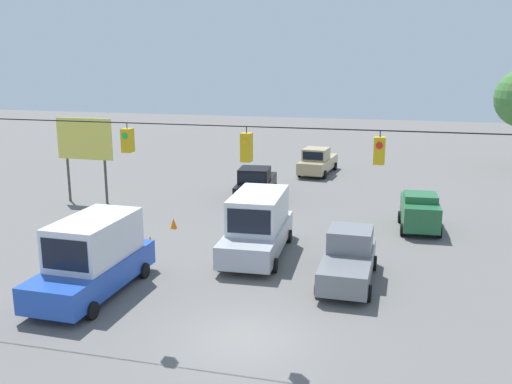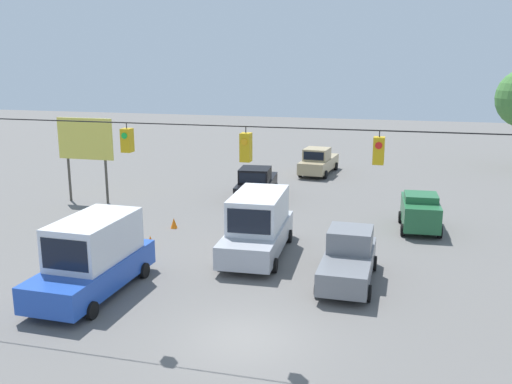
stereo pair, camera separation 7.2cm
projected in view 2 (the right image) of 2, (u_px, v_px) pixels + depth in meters
ground_plane at (244, 339)px, 18.70m from camera, size 140.00×140.00×0.00m
overhead_signal_span at (246, 196)px, 17.85m from camera, size 23.77×0.38×7.78m
sedan_green_oncoming_far at (420, 211)px, 30.28m from camera, size 2.23×3.97×1.97m
pickup_truck_grey_crossing_near at (348, 259)px, 23.30m from camera, size 2.17×5.15×2.12m
pickup_truck_tan_withflow_deep at (318, 162)px, 44.92m from camera, size 2.61×5.76×2.12m
pickup_truck_black_withflow_far at (256, 184)px, 37.07m from camera, size 2.67×5.75×2.12m
box_truck_silver_withflow_mid at (258, 224)px, 26.52m from camera, size 2.84×6.57×2.88m
box_truck_blue_parked_shoulder at (93, 256)px, 22.12m from camera, size 2.68×6.24×2.98m
traffic_cone_nearest at (120, 260)px, 25.13m from camera, size 0.38×0.38×0.56m
traffic_cone_second at (150, 241)px, 27.71m from camera, size 0.38×0.38×0.56m
traffic_cone_third at (174, 223)px, 30.74m from camera, size 0.38×0.38×0.56m
roadside_billboard at (85, 143)px, 35.50m from camera, size 3.74×0.16×5.35m
work_zone_sign at (78, 240)px, 22.49m from camera, size 1.27×0.06×2.84m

